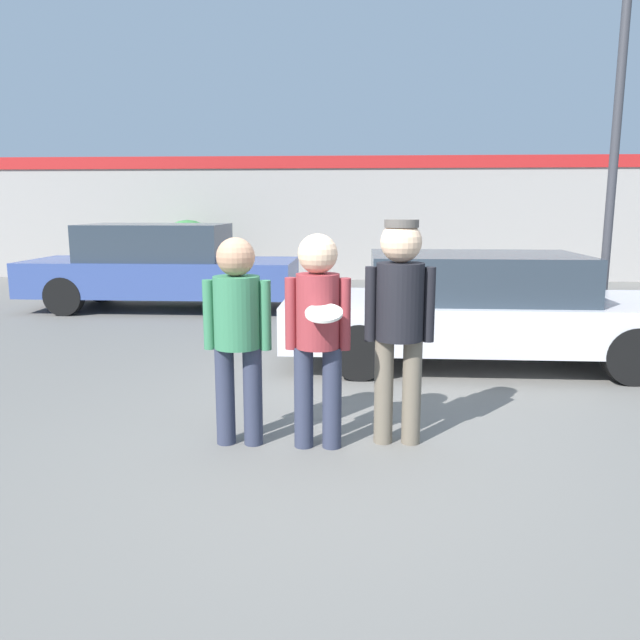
% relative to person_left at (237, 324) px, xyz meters
% --- Properties ---
extents(ground_plane, '(56.00, 56.00, 0.00)m').
position_rel_person_left_xyz_m(ground_plane, '(0.81, 0.01, -0.97)').
color(ground_plane, '#66635E').
extents(storefront_building, '(24.00, 0.22, 3.06)m').
position_rel_person_left_xyz_m(storefront_building, '(0.81, 11.19, 0.59)').
color(storefront_building, gray).
rests_on(storefront_building, ground).
extents(person_left, '(0.53, 0.36, 1.63)m').
position_rel_person_left_xyz_m(person_left, '(0.00, 0.00, 0.00)').
color(person_left, '#2D3347').
rests_on(person_left, ground).
extents(person_middle_with_frisbee, '(0.50, 0.54, 1.66)m').
position_rel_person_left_xyz_m(person_middle_with_frisbee, '(0.62, -0.03, 0.02)').
color(person_middle_with_frisbee, '#2D3347').
rests_on(person_middle_with_frisbee, ground).
extents(person_right, '(0.54, 0.37, 1.76)m').
position_rel_person_left_xyz_m(person_right, '(1.25, 0.10, 0.11)').
color(person_right, '#665B4C').
rests_on(person_right, ground).
extents(parked_car_near, '(4.64, 1.79, 1.31)m').
position_rel_person_left_xyz_m(parked_car_near, '(2.35, 2.71, -0.30)').
color(parked_car_near, silver).
rests_on(parked_car_near, ground).
extents(parked_car_far, '(4.79, 1.77, 1.53)m').
position_rel_person_left_xyz_m(parked_car_far, '(-2.67, 6.37, -0.20)').
color(parked_car_far, '#334784').
rests_on(parked_car_far, ground).
extents(street_lamp, '(1.32, 0.35, 6.12)m').
position_rel_person_left_xyz_m(street_lamp, '(4.60, 4.34, 2.76)').
color(street_lamp, '#38383D').
rests_on(street_lamp, ground).
extents(shrub, '(1.52, 1.52, 1.52)m').
position_rel_person_left_xyz_m(shrub, '(-3.23, 10.25, -0.21)').
color(shrub, '#387A3D').
rests_on(shrub, ground).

